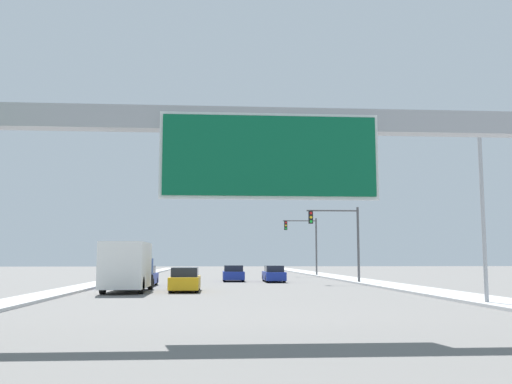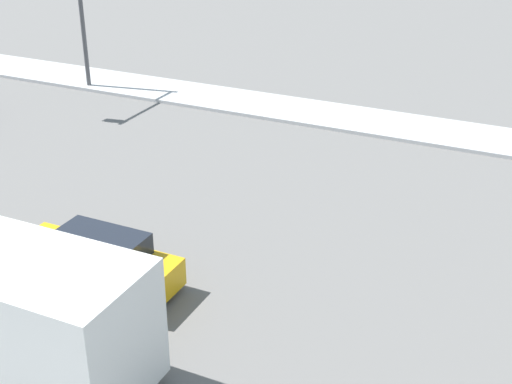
% 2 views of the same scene
% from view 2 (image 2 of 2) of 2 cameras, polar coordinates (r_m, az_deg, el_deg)
% --- Properties ---
extents(car_far_center, '(1.81, 4.49, 1.49)m').
position_cam_2_polar(car_far_center, '(18.61, -12.91, -5.57)').
color(car_far_center, gold).
rests_on(car_far_center, ground).
extents(truck_box_primary, '(2.48, 7.02, 3.02)m').
position_cam_2_polar(truck_box_primary, '(15.76, -19.62, -9.14)').
color(truck_box_primary, navy).
rests_on(truck_box_primary, ground).
extents(traffic_light_near_intersection, '(4.42, 0.32, 6.33)m').
position_cam_2_polar(traffic_light_near_intersection, '(32.89, -15.44, 14.49)').
color(traffic_light_near_intersection, '#4C4C4F').
rests_on(traffic_light_near_intersection, ground).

